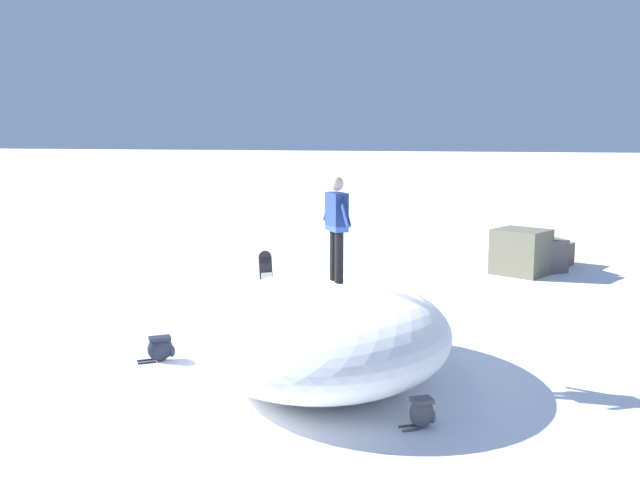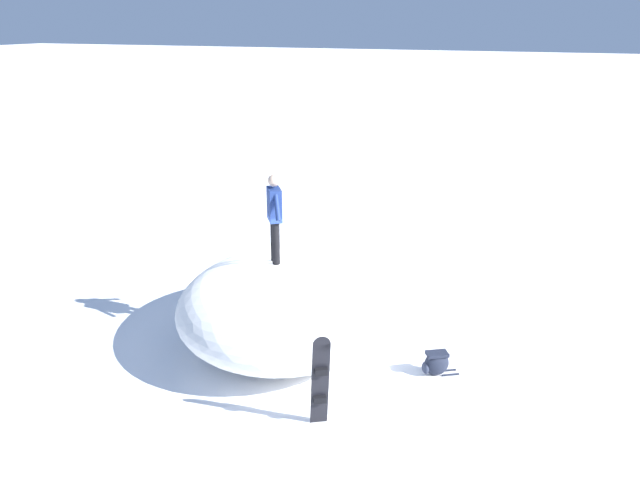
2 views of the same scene
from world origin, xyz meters
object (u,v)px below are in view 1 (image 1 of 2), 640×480
object	(u,v)px
backpack_far	(161,348)
snowboard_primary_upright	(267,290)
snowboarder_standing	(337,222)
backpack_near	(422,412)

from	to	relation	value
backpack_far	snowboard_primary_upright	bearing A→B (deg)	150.83
snowboarder_standing	backpack_near	bearing A→B (deg)	42.18
snowboard_primary_upright	backpack_far	size ratio (longest dim) A/B	2.42
snowboarder_standing	backpack_near	size ratio (longest dim) A/B	3.14
backpack_near	backpack_far	xyz separation A→B (m)	(-1.86, -4.66, 0.01)
snowboarder_standing	snowboard_primary_upright	xyz separation A→B (m)	(-2.44, -1.89, -1.73)
snowboarder_standing	backpack_near	distance (m)	3.25
snowboard_primary_upright	backpack_near	xyz separation A→B (m)	(4.11, 3.41, -0.61)
snowboard_primary_upright	backpack_near	size ratio (longest dim) A/B	3.02
backpack_near	backpack_far	size ratio (longest dim) A/B	0.80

